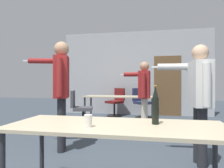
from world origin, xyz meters
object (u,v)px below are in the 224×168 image
at_px(person_far_watching, 61,83).
at_px(beer_bottle, 155,106).
at_px(office_chair_mid_tucked, 80,110).
at_px(drink_cup, 88,121).
at_px(office_chair_near_pushed, 142,104).
at_px(office_chair_far_right, 116,103).
at_px(person_center_tall, 199,92).
at_px(person_right_polo, 144,90).

relative_size(person_far_watching, beer_bottle, 5.02).
bearing_deg(office_chair_mid_tucked, drink_cup, 7.14).
relative_size(person_far_watching, office_chair_mid_tucked, 1.95).
xyz_separation_m(office_chair_near_pushed, office_chair_far_right, (-0.87, 0.19, -0.01)).
bearing_deg(office_chair_near_pushed, drink_cup, 39.04).
xyz_separation_m(person_center_tall, office_chair_far_right, (-1.80, 3.76, -0.55)).
bearing_deg(office_chair_near_pushed, beer_bottle, 45.99).
xyz_separation_m(person_right_polo, office_chair_near_pushed, (-0.13, 1.85, -0.51)).
xyz_separation_m(person_right_polo, beer_bottle, (0.19, -2.75, -0.05)).
bearing_deg(office_chair_mid_tucked, office_chair_near_pushed, 124.25).
relative_size(office_chair_mid_tucked, office_chair_far_right, 0.99).
distance_m(person_right_polo, office_chair_mid_tucked, 1.70).
relative_size(office_chair_far_right, drink_cup, 8.81).
bearing_deg(office_chair_far_right, drink_cup, 130.64).
bearing_deg(office_chair_far_right, person_far_watching, 118.62).
xyz_separation_m(person_center_tall, person_right_polo, (-0.80, 1.73, -0.03)).
xyz_separation_m(office_chair_mid_tucked, office_chair_far_right, (0.61, 1.84, 0.01)).
relative_size(office_chair_mid_tucked, beer_bottle, 2.58).
relative_size(person_center_tall, drink_cup, 15.41).
distance_m(office_chair_near_pushed, beer_bottle, 4.63).
height_order(person_center_tall, person_far_watching, person_far_watching).
relative_size(person_far_watching, office_chair_far_right, 1.92).
relative_size(person_center_tall, person_far_watching, 0.91).
bearing_deg(beer_bottle, office_chair_near_pushed, 93.91).
bearing_deg(person_right_polo, person_far_watching, 143.44).
relative_size(beer_bottle, drink_cup, 3.37).
relative_size(office_chair_mid_tucked, drink_cup, 8.68).
bearing_deg(office_chair_near_pushed, office_chair_far_right, -60.06).
distance_m(person_far_watching, office_chair_mid_tucked, 1.89).
distance_m(person_far_watching, drink_cup, 1.74).
xyz_separation_m(office_chair_far_right, beer_bottle, (1.19, -4.78, 0.47)).
bearing_deg(office_chair_far_right, office_chair_mid_tucked, 105.37).
bearing_deg(person_center_tall, beer_bottle, 145.05).
bearing_deg(office_chair_near_pushed, person_right_polo, 45.99).
height_order(person_center_tall, office_chair_near_pushed, person_center_tall).
xyz_separation_m(office_chair_near_pushed, beer_bottle, (0.31, -4.60, 0.46)).
xyz_separation_m(person_far_watching, office_chair_near_pushed, (1.19, 3.40, -0.66)).
xyz_separation_m(beer_bottle, drink_cup, (-0.57, -0.23, -0.12)).
xyz_separation_m(person_far_watching, drink_cup, (0.93, -1.43, -0.32)).
height_order(person_center_tall, drink_cup, person_center_tall).
bearing_deg(beer_bottle, person_right_polo, 93.90).
relative_size(person_right_polo, office_chair_mid_tucked, 1.74).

